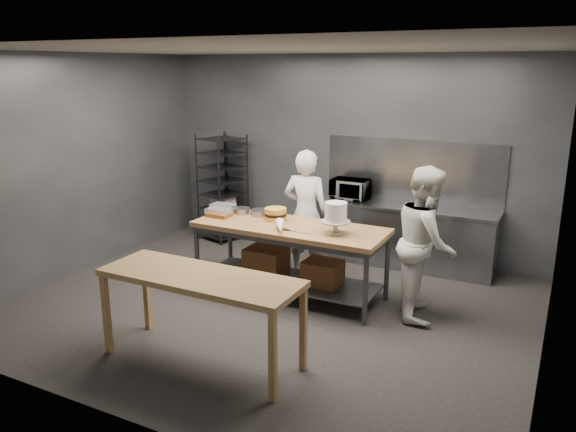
{
  "coord_description": "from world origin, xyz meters",
  "views": [
    {
      "loc": [
        3.05,
        -5.47,
        2.83
      ],
      "look_at": [
        0.04,
        0.4,
        1.05
      ],
      "focal_mm": 35.0,
      "sensor_mm": 36.0,
      "label": 1
    }
  ],
  "objects_px": {
    "chef_right": "(426,242)",
    "microwave": "(350,189)",
    "work_table": "(290,252)",
    "speed_rack": "(223,189)",
    "near_counter": "(200,283)",
    "layer_cake": "(276,214)",
    "frosted_cake_stand": "(336,214)",
    "chef_behind": "(306,214)"
  },
  "relations": [
    {
      "from": "chef_right",
      "to": "microwave",
      "type": "height_order",
      "value": "chef_right"
    },
    {
      "from": "work_table",
      "to": "chef_right",
      "type": "distance_m",
      "value": 1.68
    },
    {
      "from": "work_table",
      "to": "chef_right",
      "type": "bearing_deg",
      "value": 6.46
    },
    {
      "from": "speed_rack",
      "to": "chef_right",
      "type": "xyz_separation_m",
      "value": [
        3.72,
        -1.45,
        0.02
      ]
    },
    {
      "from": "work_table",
      "to": "microwave",
      "type": "height_order",
      "value": "microwave"
    },
    {
      "from": "microwave",
      "to": "near_counter",
      "type": "bearing_deg",
      "value": -92.16
    },
    {
      "from": "speed_rack",
      "to": "layer_cake",
      "type": "height_order",
      "value": "speed_rack"
    },
    {
      "from": "chef_right",
      "to": "frosted_cake_stand",
      "type": "xyz_separation_m",
      "value": [
        -0.99,
        -0.28,
        0.28
      ]
    },
    {
      "from": "speed_rack",
      "to": "microwave",
      "type": "xyz_separation_m",
      "value": [
        2.21,
        0.08,
        0.19
      ]
    },
    {
      "from": "work_table",
      "to": "speed_rack",
      "type": "distance_m",
      "value": 2.67
    },
    {
      "from": "chef_behind",
      "to": "speed_rack",
      "type": "bearing_deg",
      "value": -28.72
    },
    {
      "from": "chef_behind",
      "to": "frosted_cake_stand",
      "type": "distance_m",
      "value": 1.15
    },
    {
      "from": "chef_right",
      "to": "speed_rack",
      "type": "bearing_deg",
      "value": 53.12
    },
    {
      "from": "microwave",
      "to": "frosted_cake_stand",
      "type": "xyz_separation_m",
      "value": [
        0.52,
        -1.82,
        0.11
      ]
    },
    {
      "from": "microwave",
      "to": "layer_cake",
      "type": "relative_size",
      "value": 1.97
    },
    {
      "from": "microwave",
      "to": "frosted_cake_stand",
      "type": "bearing_deg",
      "value": -73.97
    },
    {
      "from": "near_counter",
      "to": "microwave",
      "type": "bearing_deg",
      "value": 87.84
    },
    {
      "from": "frosted_cake_stand",
      "to": "chef_behind",
      "type": "bearing_deg",
      "value": 133.25
    },
    {
      "from": "chef_behind",
      "to": "near_counter",
      "type": "bearing_deg",
      "value": 88.83
    },
    {
      "from": "chef_right",
      "to": "layer_cake",
      "type": "height_order",
      "value": "chef_right"
    },
    {
      "from": "near_counter",
      "to": "speed_rack",
      "type": "relative_size",
      "value": 1.14
    },
    {
      "from": "frosted_cake_stand",
      "to": "near_counter",
      "type": "bearing_deg",
      "value": -110.36
    },
    {
      "from": "chef_right",
      "to": "layer_cake",
      "type": "xyz_separation_m",
      "value": [
        -1.9,
        -0.08,
        0.12
      ]
    },
    {
      "from": "speed_rack",
      "to": "work_table",
      "type": "bearing_deg",
      "value": -38.24
    },
    {
      "from": "speed_rack",
      "to": "microwave",
      "type": "height_order",
      "value": "speed_rack"
    },
    {
      "from": "microwave",
      "to": "frosted_cake_stand",
      "type": "height_order",
      "value": "frosted_cake_stand"
    },
    {
      "from": "near_counter",
      "to": "microwave",
      "type": "distance_m",
      "value": 3.6
    },
    {
      "from": "layer_cake",
      "to": "speed_rack",
      "type": "bearing_deg",
      "value": 139.98
    },
    {
      "from": "work_table",
      "to": "chef_right",
      "type": "xyz_separation_m",
      "value": [
        1.64,
        0.19,
        0.31
      ]
    },
    {
      "from": "chef_right",
      "to": "microwave",
      "type": "bearing_deg",
      "value": 29.1
    },
    {
      "from": "frosted_cake_stand",
      "to": "microwave",
      "type": "bearing_deg",
      "value": 106.03
    },
    {
      "from": "speed_rack",
      "to": "chef_right",
      "type": "bearing_deg",
      "value": -21.33
    },
    {
      "from": "microwave",
      "to": "chef_right",
      "type": "bearing_deg",
      "value": -45.35
    },
    {
      "from": "speed_rack",
      "to": "chef_right",
      "type": "height_order",
      "value": "chef_right"
    },
    {
      "from": "layer_cake",
      "to": "chef_right",
      "type": "bearing_deg",
      "value": 2.33
    },
    {
      "from": "work_table",
      "to": "layer_cake",
      "type": "xyz_separation_m",
      "value": [
        -0.26,
        0.11,
        0.43
      ]
    },
    {
      "from": "chef_behind",
      "to": "layer_cake",
      "type": "height_order",
      "value": "chef_behind"
    },
    {
      "from": "chef_behind",
      "to": "frosted_cake_stand",
      "type": "height_order",
      "value": "chef_behind"
    },
    {
      "from": "chef_behind",
      "to": "layer_cake",
      "type": "distance_m",
      "value": 0.64
    },
    {
      "from": "speed_rack",
      "to": "chef_behind",
      "type": "distance_m",
      "value": 2.17
    },
    {
      "from": "speed_rack",
      "to": "chef_right",
      "type": "distance_m",
      "value": 4.0
    },
    {
      "from": "speed_rack",
      "to": "layer_cake",
      "type": "xyz_separation_m",
      "value": [
        1.82,
        -1.53,
        0.14
      ]
    }
  ]
}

